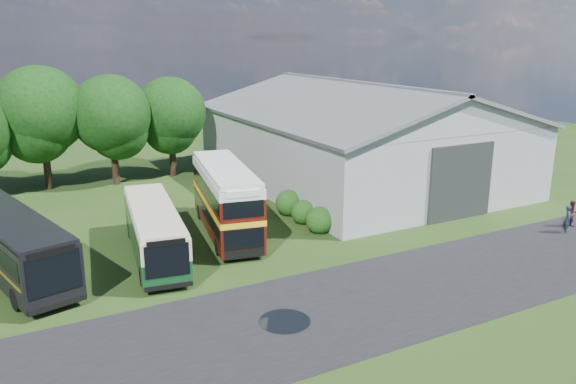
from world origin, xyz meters
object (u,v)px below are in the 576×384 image
bus_green_single (154,230)px  bus_maroon_double (226,200)px  visitor_b (572,214)px  bus_dark_single (12,243)px  visitor_a (568,219)px  storage_shed (356,131)px

bus_green_single → bus_maroon_double: (4.81, 1.61, 0.62)m
bus_maroon_double → visitor_b: size_ratio=6.00×
bus_dark_single → bus_green_single: bearing=-21.0°
bus_dark_single → visitor_a: 31.43m
visitor_b → bus_maroon_double: bearing=-172.8°
visitor_a → bus_maroon_double: bearing=110.0°
bus_green_single → visitor_a: bearing=-10.9°
storage_shed → visitor_a: (3.90, -17.18, -3.30)m
bus_maroon_double → visitor_b: bus_maroon_double is taller
visitor_a → storage_shed: bearing=60.4°
bus_green_single → storage_shed: bearing=33.5°
visitor_a → bus_green_single: bearing=118.6°
storage_shed → bus_dark_single: (-26.26, -8.36, -2.48)m
bus_maroon_double → visitor_a: size_ratio=5.84×
bus_dark_single → visitor_b: bearing=-29.1°
bus_green_single → visitor_a: bus_green_single is taller
bus_maroon_double → bus_dark_single: bearing=-165.3°
visitor_a → visitor_b: visitor_a is taller
bus_maroon_double → storage_shed: bearing=38.2°
bus_maroon_double → visitor_b: 21.66m
visitor_a → visitor_b: size_ratio=1.03×
bus_maroon_double → visitor_a: (18.43, -9.63, -1.25)m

